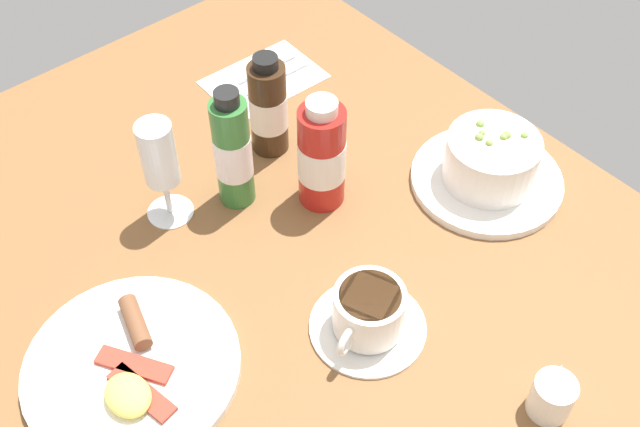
% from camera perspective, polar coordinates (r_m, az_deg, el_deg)
% --- Properties ---
extents(ground_plane, '(1.10, 0.84, 0.03)m').
position_cam_1_polar(ground_plane, '(1.03, -1.38, -3.06)').
color(ground_plane, brown).
extents(porridge_bowl, '(0.21, 0.21, 0.09)m').
position_cam_1_polar(porridge_bowl, '(1.10, 12.30, 3.57)').
color(porridge_bowl, white).
rests_on(porridge_bowl, ground_plane).
extents(cutlery_setting, '(0.13, 0.18, 0.01)m').
position_cam_1_polar(cutlery_setting, '(1.27, -4.30, 9.72)').
color(cutlery_setting, white).
rests_on(cutlery_setting, ground_plane).
extents(coffee_cup, '(0.14, 0.14, 0.07)m').
position_cam_1_polar(coffee_cup, '(0.92, 3.55, -7.30)').
color(coffee_cup, white).
rests_on(coffee_cup, ground_plane).
extents(creamer_jug, '(0.05, 0.06, 0.06)m').
position_cam_1_polar(creamer_jug, '(0.91, 16.56, -12.65)').
color(creamer_jug, white).
rests_on(creamer_jug, ground_plane).
extents(wine_glass, '(0.06, 0.06, 0.16)m').
position_cam_1_polar(wine_glass, '(1.01, -11.64, 3.88)').
color(wine_glass, white).
rests_on(wine_glass, ground_plane).
extents(sauce_bottle_red, '(0.06, 0.06, 0.17)m').
position_cam_1_polar(sauce_bottle_red, '(1.03, 0.12, 4.23)').
color(sauce_bottle_red, '#B21E19').
rests_on(sauce_bottle_red, ground_plane).
extents(sauce_bottle_green, '(0.05, 0.05, 0.19)m').
position_cam_1_polar(sauce_bottle_green, '(1.03, -6.38, 4.48)').
color(sauce_bottle_green, '#337233').
rests_on(sauce_bottle_green, ground_plane).
extents(sauce_bottle_brown, '(0.05, 0.05, 0.16)m').
position_cam_1_polar(sauce_bottle_brown, '(1.11, -3.79, 7.71)').
color(sauce_bottle_brown, '#382314').
rests_on(sauce_bottle_brown, ground_plane).
extents(breakfast_plate, '(0.25, 0.25, 0.04)m').
position_cam_1_polar(breakfast_plate, '(0.94, -13.54, -10.88)').
color(breakfast_plate, white).
rests_on(breakfast_plate, ground_plane).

